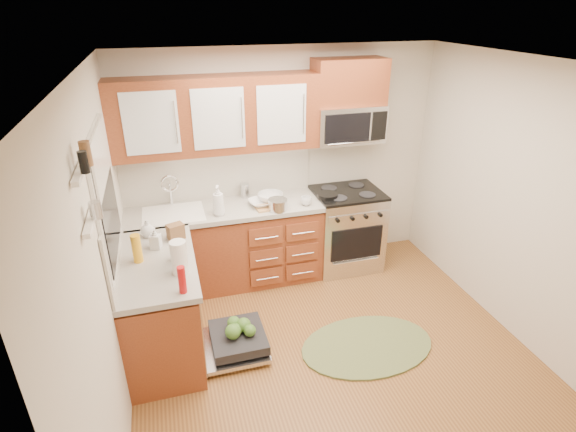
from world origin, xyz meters
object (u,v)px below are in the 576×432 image
object	(u,v)px
stock_pot	(278,205)
cutting_board	(269,207)
upper_cabinets	(216,115)
cup	(306,201)
paper_towel_roll	(179,257)
microwave	(348,123)
bowl_b	(270,197)
range	(346,229)
rug	(367,346)
skillet	(327,195)
sink	(175,225)
dishwasher	(234,342)
bowl_a	(262,203)

from	to	relation	value
stock_pot	cutting_board	distance (m)	0.12
upper_cabinets	cup	size ratio (longest dim) A/B	17.34
cutting_board	paper_towel_roll	distance (m)	1.41
microwave	bowl_b	size ratio (longest dim) A/B	2.76
cutting_board	cup	size ratio (longest dim) A/B	2.31
bowl_b	range	bearing A→B (deg)	-2.79
microwave	rug	xyz separation A→B (m)	(-0.35, -1.54, -1.69)
cutting_board	microwave	bearing A→B (deg)	15.23
microwave	skillet	xyz separation A→B (m)	(-0.28, -0.21, -0.73)
stock_pot	paper_towel_roll	size ratio (longest dim) A/B	0.71
bowl_b	sink	bearing A→B (deg)	-177.06
sink	skillet	size ratio (longest dim) A/B	2.74
sink	cutting_board	world-z (taller)	cutting_board
cutting_board	dishwasher	bearing A→B (deg)	-120.59
cutting_board	paper_towel_roll	xyz separation A→B (m)	(-0.98, -1.01, 0.13)
microwave	rug	distance (m)	2.31
sink	cutting_board	bearing A→B (deg)	-7.59
skillet	microwave	bearing A→B (deg)	36.48
bowl_b	cup	xyz separation A→B (m)	(0.34, -0.21, 0.00)
upper_cabinets	paper_towel_roll	distance (m)	1.62
sink	paper_towel_roll	world-z (taller)	paper_towel_roll
range	skillet	world-z (taller)	skillet
paper_towel_roll	cup	distance (m)	1.69
dishwasher	bowl_b	bearing A→B (deg)	61.08
paper_towel_roll	bowl_b	size ratio (longest dim) A/B	1.02
skillet	bowl_a	size ratio (longest dim) A/B	0.85
rug	paper_towel_roll	bearing A→B (deg)	170.36
bowl_a	skillet	bearing A→B (deg)	-2.61
cutting_board	bowl_a	size ratio (longest dim) A/B	1.03
paper_towel_roll	bowl_b	xyz separation A→B (m)	(1.04, 1.19, -0.10)
microwave	cutting_board	bearing A→B (deg)	-164.77
upper_cabinets	paper_towel_roll	size ratio (longest dim) A/B	7.28
upper_cabinets	bowl_a	size ratio (longest dim) A/B	7.70
upper_cabinets	paper_towel_roll	bearing A→B (deg)	-112.05
skillet	upper_cabinets	bearing A→B (deg)	168.35
sink	dishwasher	xyz separation A→B (m)	(0.39, -1.12, -0.70)
rug	skillet	distance (m)	1.64
range	cutting_board	world-z (taller)	range
dishwasher	skillet	distance (m)	1.85
rug	stock_pot	xyz separation A→B (m)	(-0.53, 1.21, 0.98)
rug	dishwasher	bearing A→B (deg)	166.34
range	dishwasher	size ratio (longest dim) A/B	1.36
sink	cup	world-z (taller)	cup
dishwasher	cup	xyz separation A→B (m)	(0.99, 0.96, 0.87)
upper_cabinets	rug	distance (m)	2.65
upper_cabinets	sink	xyz separation A→B (m)	(-0.52, -0.16, -1.07)
microwave	stock_pot	size ratio (longest dim) A/B	3.78
skillet	cutting_board	distance (m)	0.68
rug	stock_pot	bearing A→B (deg)	113.56
rug	cup	size ratio (longest dim) A/B	10.58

